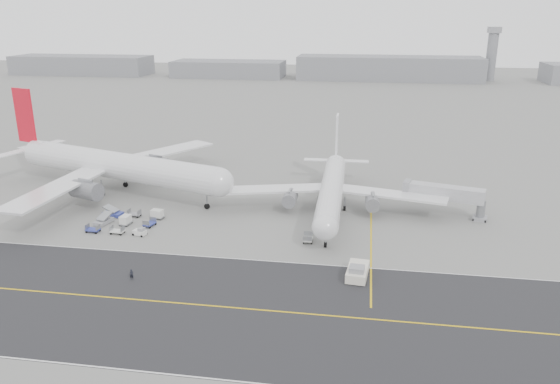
% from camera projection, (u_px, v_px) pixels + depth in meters
% --- Properties ---
extents(ground, '(700.00, 700.00, 0.00)m').
position_uv_depth(ground, '(199.00, 251.00, 96.10)').
color(ground, gray).
rests_on(ground, ground).
extents(taxiway, '(220.00, 59.00, 0.03)m').
position_uv_depth(taxiway, '(196.00, 304.00, 78.50)').
color(taxiway, '#2A2A2D').
rests_on(taxiway, ground).
extents(horizon_buildings, '(520.00, 28.00, 28.00)m').
position_uv_depth(horizon_buildings, '(371.00, 80.00, 335.23)').
color(horizon_buildings, gray).
rests_on(horizon_buildings, ground).
extents(control_tower, '(7.00, 7.00, 31.25)m').
position_uv_depth(control_tower, '(492.00, 53.00, 324.33)').
color(control_tower, gray).
rests_on(control_tower, ground).
extents(airliner_a, '(62.49, 61.28, 22.31)m').
position_uv_depth(airliner_a, '(113.00, 165.00, 125.47)').
color(airliner_a, white).
rests_on(airliner_a, ground).
extents(airliner_b, '(47.79, 48.34, 16.67)m').
position_uv_depth(airliner_b, '(332.00, 189.00, 114.13)').
color(airliner_b, white).
rests_on(airliner_b, ground).
extents(pushback_tug, '(3.73, 8.68, 2.45)m').
position_uv_depth(pushback_tug, '(357.00, 271.00, 86.29)').
color(pushback_tug, silver).
rests_on(pushback_tug, ground).
extents(jet_bridge, '(17.24, 7.33, 6.45)m').
position_uv_depth(jet_bridge, '(445.00, 194.00, 111.62)').
color(jet_bridge, gray).
rests_on(jet_bridge, ground).
extents(gse_cluster, '(19.70, 19.21, 1.99)m').
position_uv_depth(gse_cluster, '(126.00, 225.00, 107.72)').
color(gse_cluster, gray).
rests_on(gse_cluster, ground).
extents(stray_dolly, '(1.75, 2.74, 1.64)m').
position_uv_depth(stray_dolly, '(308.00, 242.00, 99.84)').
color(stray_dolly, silver).
rests_on(stray_dolly, ground).
extents(ground_crew_a, '(0.70, 0.51, 1.76)m').
position_uv_depth(ground_crew_a, '(132.00, 275.00, 85.50)').
color(ground_crew_a, black).
rests_on(ground_crew_a, ground).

